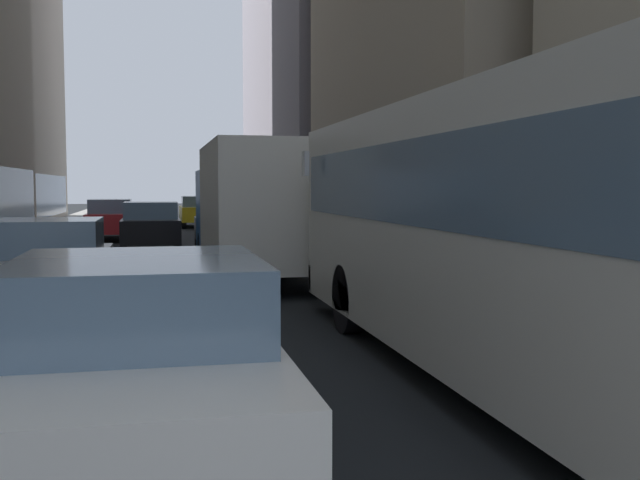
{
  "coord_description": "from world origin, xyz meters",
  "views": [
    {
      "loc": [
        -1.08,
        0.05,
        2.13
      ],
      "look_at": [
        1.12,
        9.87,
        1.4
      ],
      "focal_mm": 41.59,
      "sensor_mm": 36.0,
      "label": 1
    }
  ],
  "objects_px": {
    "transit_bus": "(549,221)",
    "car_grey_wagon": "(43,269)",
    "car_red_coupe": "(111,219)",
    "box_truck": "(255,206)",
    "car_black_suv": "(151,226)",
    "car_white_van": "(140,363)",
    "car_yellow_taxi": "(199,211)",
    "car_silver_sedan": "(225,226)"
  },
  "relations": [
    {
      "from": "transit_bus",
      "to": "car_grey_wagon",
      "type": "distance_m",
      "value": 7.91
    },
    {
      "from": "car_red_coupe",
      "to": "transit_bus",
      "type": "bearing_deg",
      "value": -76.96
    },
    {
      "from": "car_grey_wagon",
      "to": "box_truck",
      "type": "height_order",
      "value": "box_truck"
    },
    {
      "from": "transit_bus",
      "to": "box_truck",
      "type": "height_order",
      "value": "same"
    },
    {
      "from": "car_grey_wagon",
      "to": "box_truck",
      "type": "bearing_deg",
      "value": 49.77
    },
    {
      "from": "car_black_suv",
      "to": "box_truck",
      "type": "relative_size",
      "value": 0.57
    },
    {
      "from": "car_black_suv",
      "to": "car_white_van",
      "type": "height_order",
      "value": "same"
    },
    {
      "from": "car_black_suv",
      "to": "car_grey_wagon",
      "type": "relative_size",
      "value": 1.07
    },
    {
      "from": "car_white_van",
      "to": "car_red_coupe",
      "type": "relative_size",
      "value": 0.97
    },
    {
      "from": "car_yellow_taxi",
      "to": "car_silver_sedan",
      "type": "distance_m",
      "value": 15.08
    },
    {
      "from": "transit_bus",
      "to": "car_silver_sedan",
      "type": "height_order",
      "value": "transit_bus"
    },
    {
      "from": "transit_bus",
      "to": "car_white_van",
      "type": "relative_size",
      "value": 2.54
    },
    {
      "from": "transit_bus",
      "to": "car_red_coupe",
      "type": "bearing_deg",
      "value": 103.04
    },
    {
      "from": "transit_bus",
      "to": "car_white_van",
      "type": "xyz_separation_m",
      "value": [
        -4.0,
        -1.21,
        -0.95
      ]
    },
    {
      "from": "car_black_suv",
      "to": "box_truck",
      "type": "bearing_deg",
      "value": -73.85
    },
    {
      "from": "transit_bus",
      "to": "car_black_suv",
      "type": "distance_m",
      "value": 18.98
    },
    {
      "from": "car_white_van",
      "to": "car_silver_sedan",
      "type": "relative_size",
      "value": 1.12
    },
    {
      "from": "car_white_van",
      "to": "transit_bus",
      "type": "bearing_deg",
      "value": 16.79
    },
    {
      "from": "car_black_suv",
      "to": "car_grey_wagon",
      "type": "height_order",
      "value": "same"
    },
    {
      "from": "car_white_van",
      "to": "car_yellow_taxi",
      "type": "bearing_deg",
      "value": 85.97
    },
    {
      "from": "box_truck",
      "to": "car_yellow_taxi",
      "type": "bearing_deg",
      "value": 90.0
    },
    {
      "from": "car_yellow_taxi",
      "to": "box_truck",
      "type": "xyz_separation_m",
      "value": [
        -0.0,
        -22.63,
        0.84
      ]
    },
    {
      "from": "transit_bus",
      "to": "car_silver_sedan",
      "type": "distance_m",
      "value": 17.88
    },
    {
      "from": "car_black_suv",
      "to": "car_silver_sedan",
      "type": "relative_size",
      "value": 1.06
    },
    {
      "from": "car_yellow_taxi",
      "to": "car_grey_wagon",
      "type": "distance_m",
      "value": 27.65
    },
    {
      "from": "car_yellow_taxi",
      "to": "car_red_coupe",
      "type": "height_order",
      "value": "same"
    },
    {
      "from": "car_yellow_taxi",
      "to": "car_white_van",
      "type": "bearing_deg",
      "value": -94.03
    },
    {
      "from": "car_silver_sedan",
      "to": "car_white_van",
      "type": "bearing_deg",
      "value": -97.2
    },
    {
      "from": "car_yellow_taxi",
      "to": "car_red_coupe",
      "type": "distance_m",
      "value": 9.56
    },
    {
      "from": "car_red_coupe",
      "to": "box_truck",
      "type": "bearing_deg",
      "value": -73.99
    },
    {
      "from": "car_white_van",
      "to": "car_silver_sedan",
      "type": "height_order",
      "value": "same"
    },
    {
      "from": "car_yellow_taxi",
      "to": "car_silver_sedan",
      "type": "bearing_deg",
      "value": -90.0
    },
    {
      "from": "car_red_coupe",
      "to": "car_black_suv",
      "type": "bearing_deg",
      "value": -74.19
    },
    {
      "from": "box_truck",
      "to": "car_black_suv",
      "type": "bearing_deg",
      "value": 106.15
    },
    {
      "from": "car_silver_sedan",
      "to": "car_yellow_taxi",
      "type": "bearing_deg",
      "value": 90.0
    },
    {
      "from": "car_white_van",
      "to": "car_grey_wagon",
      "type": "xyz_separation_m",
      "value": [
        -1.6,
        6.72,
        -0.0
      ]
    },
    {
      "from": "car_black_suv",
      "to": "car_red_coupe",
      "type": "bearing_deg",
      "value": 105.81
    },
    {
      "from": "car_black_suv",
      "to": "car_white_van",
      "type": "xyz_separation_m",
      "value": [
        -0.0,
        -19.73,
        0.0
      ]
    },
    {
      "from": "car_white_van",
      "to": "car_silver_sedan",
      "type": "xyz_separation_m",
      "value": [
        2.4,
        18.99,
        -0.0
      ]
    },
    {
      "from": "box_truck",
      "to": "transit_bus",
      "type": "bearing_deg",
      "value": -81.12
    },
    {
      "from": "car_red_coupe",
      "to": "box_truck",
      "type": "height_order",
      "value": "box_truck"
    },
    {
      "from": "car_yellow_taxi",
      "to": "car_white_van",
      "type": "relative_size",
      "value": 0.99
    }
  ]
}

